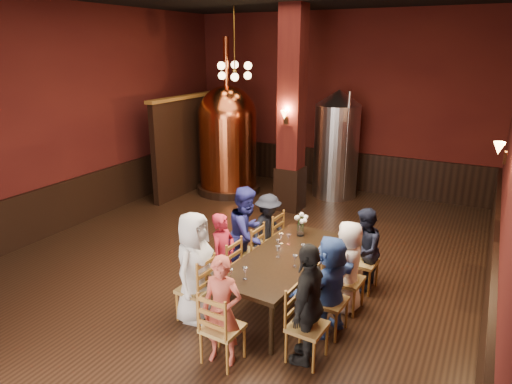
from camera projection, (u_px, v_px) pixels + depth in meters
The scene contains 39 objects.
room at pixel (241, 134), 7.55m from camera, with size 10.00×10.02×4.50m.
wainscot_right at pixel (490, 284), 6.33m from camera, with size 0.08×9.90×1.00m, color black.
wainscot_back at pixel (332, 169), 12.26m from camera, with size 7.90×0.08×1.00m, color black.
wainscot_left at pixel (82, 199), 9.84m from camera, with size 0.08×9.90×1.00m, color black.
column at pixel (292, 112), 10.04m from camera, with size 0.58×0.58×4.50m, color #4A1510.
partition at pixel (196, 144), 11.98m from camera, with size 0.22×3.50×2.40m, color black.
pendant_cluster at pixel (235, 71), 10.53m from camera, with size 0.90×0.90×1.70m, color #A57226, non-canonical shape.
sconce_wall at pixel (506, 152), 6.51m from camera, with size 0.20×0.20×0.36m, color black, non-canonical shape.
sconce_column at pixel (286, 116), 9.80m from camera, with size 0.20×0.20×0.36m, color black, non-canonical shape.
dining_table at pixel (284, 260), 6.60m from camera, with size 1.15×2.46×0.75m.
chair_0 at pixel (195, 288), 6.28m from camera, with size 0.46×0.46×0.92m, color #8F5E24, non-canonical shape.
person_0 at pixel (194, 267), 6.18m from camera, with size 0.77×0.50×1.57m, color silver.
chair_1 at pixel (223, 269), 6.83m from camera, with size 0.46×0.46×0.92m, color #8F5E24, non-canonical shape.
person_1 at pixel (223, 256), 6.76m from camera, with size 0.49×0.32×1.34m, color #A31C2E.
chair_2 at pixel (247, 253), 7.36m from camera, with size 0.46×0.46×0.92m, color #8F5E24, non-canonical shape.
person_2 at pixel (247, 234), 7.26m from camera, with size 0.76×0.38×1.57m, color navy.
chair_3 at pixel (268, 239), 7.91m from camera, with size 0.46×0.46×0.92m, color #8F5E24, non-canonical shape.
person_3 at pixel (268, 229), 7.85m from camera, with size 0.82×0.47×1.27m, color black.
chair_4 at pixel (307, 326), 5.44m from camera, with size 0.46×0.46×0.92m, color #8F5E24, non-canonical shape.
person_4 at pixel (308, 304), 5.35m from camera, with size 0.90×0.37×1.53m, color black.
chair_5 at pixel (329, 301), 5.98m from camera, with size 0.46×0.46×0.92m, color #8F5E24, non-canonical shape.
person_5 at pixel (330, 285), 5.91m from camera, with size 1.27×0.40×1.37m, color #3656A2.
chair_6 at pixel (347, 280), 6.52m from camera, with size 0.46×0.46×0.92m, color #8F5E24, non-canonical shape.
person_6 at pixel (348, 266), 6.46m from camera, with size 0.66×0.43×1.34m, color white.
chair_7 at pixel (363, 262), 7.06m from camera, with size 0.46×0.46×0.92m, color #8F5E24, non-canonical shape.
person_7 at pixel (364, 250), 7.00m from camera, with size 0.64×0.32×1.33m, color black.
chair_8 at pixel (222, 327), 5.41m from camera, with size 0.46×0.46×0.92m, color #8F5E24, non-canonical shape.
person_8 at pixel (222, 311), 5.34m from camera, with size 0.50×0.33×1.37m, color #B24B3B.
copper_kettle at pixel (228, 138), 11.56m from camera, with size 1.74×1.74×3.86m.
steel_vessel at pixel (336, 144), 11.27m from camera, with size 1.20×1.20×2.66m.
rose_vase at pixel (301, 221), 7.23m from camera, with size 0.22×0.22×0.38m.
wine_glass_0 at pixel (281, 239), 6.98m from camera, with size 0.07×0.07×0.17m, color white, non-canonical shape.
wine_glass_1 at pixel (303, 250), 6.60m from camera, with size 0.07×0.07×0.17m, color white, non-canonical shape.
wine_glass_2 at pixel (245, 274), 5.91m from camera, with size 0.07×0.07×0.17m, color white, non-canonical shape.
wine_glass_3 at pixel (295, 261), 6.25m from camera, with size 0.07×0.07×0.17m, color white, non-canonical shape.
wine_glass_4 at pixel (231, 275), 5.87m from camera, with size 0.07×0.07×0.17m, color white, non-canonical shape.
wine_glass_5 at pixel (289, 239), 6.95m from camera, with size 0.07×0.07×0.17m, color white, non-canonical shape.
wine_glass_6 at pixel (278, 245), 6.76m from camera, with size 0.07×0.07×0.17m, color white, non-canonical shape.
wine_glass_7 at pixel (278, 251), 6.54m from camera, with size 0.07×0.07×0.17m, color white, non-canonical shape.
Camera 1 is at (3.70, -6.50, 3.65)m, focal length 32.00 mm.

